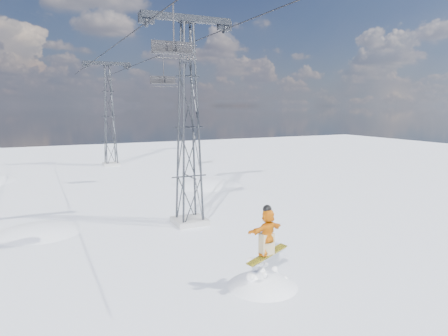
{
  "coord_description": "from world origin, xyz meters",
  "views": [
    {
      "loc": [
        -6.96,
        -12.76,
        6.66
      ],
      "look_at": [
        0.71,
        3.27,
        3.89
      ],
      "focal_mm": 32.0,
      "sensor_mm": 36.0,
      "label": 1
    }
  ],
  "objects": [
    {
      "name": "lift_tower_far",
      "position": [
        0.8,
        33.0,
        5.47
      ],
      "size": [
        5.2,
        1.8,
        11.43
      ],
      "color": "#999999",
      "rests_on": "ground"
    },
    {
      "name": "snowboarder_jump",
      "position": [
        0.41,
        -0.69,
        -1.62
      ],
      "size": [
        4.4,
        4.4,
        7.13
      ],
      "color": "white",
      "rests_on": "ground"
    },
    {
      "name": "lift_chair_near",
      "position": [
        -1.4,
        3.78,
        9.03
      ],
      "size": [
        1.83,
        0.53,
        2.27
      ],
      "color": "black",
      "rests_on": "ground"
    },
    {
      "name": "haul_cables",
      "position": [
        0.8,
        19.5,
        10.85
      ],
      "size": [
        4.46,
        51.0,
        0.06
      ],
      "color": "black",
      "rests_on": "ground"
    },
    {
      "name": "ground",
      "position": [
        0.0,
        0.0,
        0.0
      ],
      "size": [
        120.0,
        120.0,
        0.0
      ],
      "primitive_type": "plane",
      "color": "white",
      "rests_on": "ground"
    },
    {
      "name": "snow_terrain",
      "position": [
        -4.77,
        21.24,
        -9.59
      ],
      "size": [
        39.0,
        37.0,
        22.0
      ],
      "color": "white",
      "rests_on": "ground"
    },
    {
      "name": "lift_chair_mid",
      "position": [
        3.0,
        19.59,
        8.71
      ],
      "size": [
        2.16,
        0.62,
        2.67
      ],
      "color": "black",
      "rests_on": "ground"
    },
    {
      "name": "lift_tower_near",
      "position": [
        0.8,
        8.0,
        5.47
      ],
      "size": [
        5.2,
        1.8,
        11.43
      ],
      "color": "#999999",
      "rests_on": "ground"
    }
  ]
}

